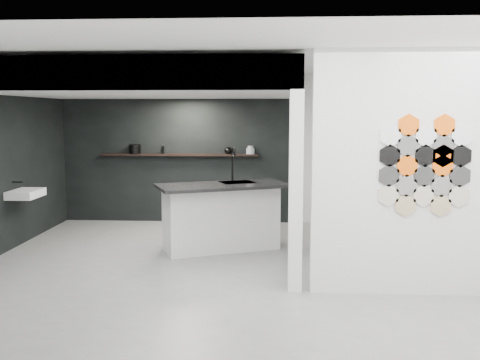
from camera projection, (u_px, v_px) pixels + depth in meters
name	position (u px, v px, depth m)	size (l,w,h in m)	color
floor	(232.00, 266.00, 7.36)	(7.00, 6.00, 0.01)	slate
partition_panel	(420.00, 174.00, 6.07)	(2.45, 0.15, 2.80)	silver
bay_clad_back	(175.00, 161.00, 10.23)	(4.40, 0.04, 2.35)	black
bay_clad_left	(16.00, 171.00, 8.40)	(0.04, 4.00, 2.35)	black
bulkhead	(151.00, 82.00, 8.10)	(4.40, 4.00, 0.40)	silver
corner_column	(296.00, 192.00, 6.17)	(0.16, 0.16, 2.35)	silver
fascia_beam	(114.00, 73.00, 6.20)	(4.40, 0.16, 0.40)	silver
wall_basin	(26.00, 194.00, 8.23)	(0.40, 0.60, 0.12)	silver
display_shelf	(179.00, 155.00, 10.10)	(3.00, 0.15, 0.04)	black
kitchen_island	(221.00, 216.00, 8.16)	(2.11, 1.55, 1.56)	silver
stockpot	(135.00, 149.00, 10.14)	(0.21, 0.21, 0.17)	black
kettle	(228.00, 150.00, 10.04)	(0.16, 0.16, 0.13)	black
glass_bowl	(250.00, 151.00, 10.02)	(0.16, 0.16, 0.11)	gray
glass_vase	(250.00, 150.00, 10.01)	(0.11, 0.11, 0.16)	gray
bottle_dark	(163.00, 150.00, 10.11)	(0.05, 0.05, 0.14)	black
utensil_cup	(132.00, 151.00, 10.14)	(0.08, 0.08, 0.10)	black
hex_tile_cluster	(426.00, 165.00, 5.97)	(1.04, 0.02, 1.16)	beige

